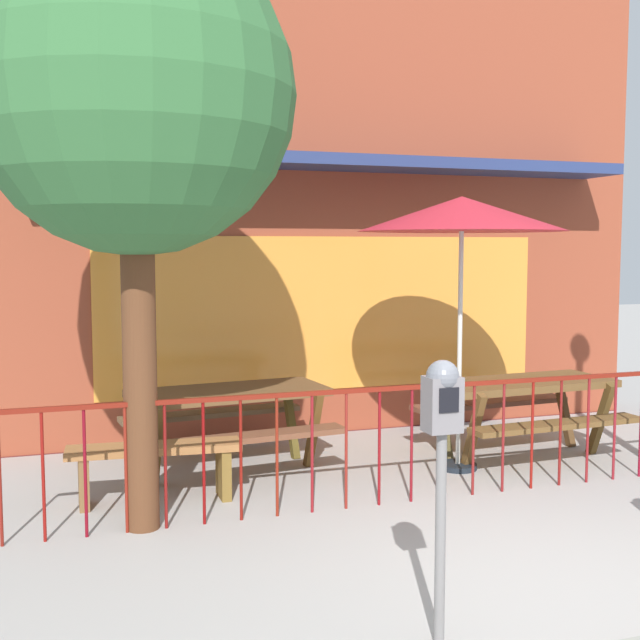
{
  "coord_description": "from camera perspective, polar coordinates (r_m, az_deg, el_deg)",
  "views": [
    {
      "loc": [
        -2.86,
        -3.98,
        2.08
      ],
      "look_at": [
        -0.8,
        2.24,
        1.48
      ],
      "focal_mm": 44.74,
      "sensor_mm": 36.0,
      "label": 1
    }
  ],
  "objects": [
    {
      "name": "picnic_table_right",
      "position": [
        8.17,
        14.26,
        -5.31
      ],
      "size": [
        1.88,
        1.46,
        0.79
      ],
      "color": "brown",
      "rests_on": "ground"
    },
    {
      "name": "ground",
      "position": [
        5.32,
        16.81,
        -18.04
      ],
      "size": [
        40.0,
        40.0,
        0.0
      ],
      "primitive_type": "plane",
      "color": "#9E9A95"
    },
    {
      "name": "patio_umbrella",
      "position": [
        7.47,
        10.11,
        7.35
      ],
      "size": [
        1.91,
        1.91,
        2.55
      ],
      "color": "black",
      "rests_on": "ground"
    },
    {
      "name": "pub_storefront",
      "position": [
        9.09,
        0.1,
        10.74
      ],
      "size": [
        7.79,
        1.24,
        5.95
      ],
      "color": "#572220",
      "rests_on": "ground"
    },
    {
      "name": "patio_fence_front",
      "position": [
        6.64,
        7.71,
        -7.18
      ],
      "size": [
        6.57,
        0.04,
        0.97
      ],
      "color": "maroon",
      "rests_on": "ground"
    },
    {
      "name": "street_tree",
      "position": [
        6.0,
        -13.15,
        15.28
      ],
      "size": [
        2.31,
        2.31,
        4.32
      ],
      "color": "#55311C",
      "rests_on": "ground"
    },
    {
      "name": "parking_meter_near",
      "position": [
        4.17,
        8.72,
        -7.51
      ],
      "size": [
        0.18,
        0.17,
        1.51
      ],
      "color": "slate",
      "rests_on": "ground"
    },
    {
      "name": "picnic_table_left",
      "position": [
        7.47,
        -6.58,
        -6.16
      ],
      "size": [
        1.93,
        1.54,
        0.79
      ],
      "color": "brown",
      "rests_on": "ground"
    },
    {
      "name": "patio_bench",
      "position": [
        6.73,
        -11.74,
        -9.78
      ],
      "size": [
        1.42,
        0.43,
        0.48
      ],
      "color": "#966034",
      "rests_on": "ground"
    }
  ]
}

